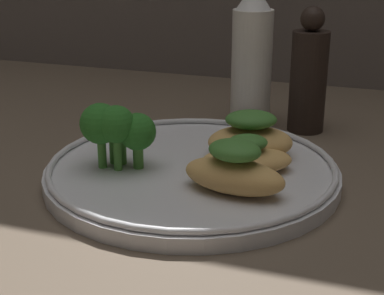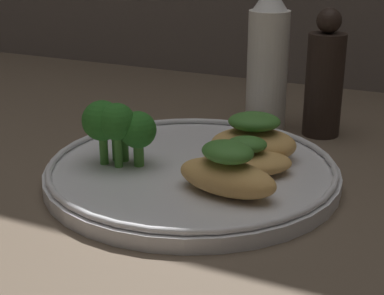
# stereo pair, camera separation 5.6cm
# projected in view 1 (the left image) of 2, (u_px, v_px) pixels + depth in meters

# --- Properties ---
(ground_plane) EXTENTS (1.80, 1.80, 0.01)m
(ground_plane) POSITION_uv_depth(u_px,v_px,m) (192.00, 185.00, 0.58)
(ground_plane) COLOR brown
(plate) EXTENTS (0.29, 0.29, 0.02)m
(plate) POSITION_uv_depth(u_px,v_px,m) (192.00, 171.00, 0.57)
(plate) COLOR silver
(plate) RESTS_ON ground_plane
(grilled_meat_front) EXTENTS (0.10, 0.06, 0.05)m
(grilled_meat_front) POSITION_uv_depth(u_px,v_px,m) (234.00, 171.00, 0.51)
(grilled_meat_front) COLOR tan
(grilled_meat_front) RESTS_ON plate
(grilled_meat_middle) EXTENTS (0.10, 0.08, 0.04)m
(grilled_meat_middle) POSITION_uv_depth(u_px,v_px,m) (247.00, 157.00, 0.56)
(grilled_meat_middle) COLOR tan
(grilled_meat_middle) RESTS_ON plate
(grilled_meat_back) EXTENTS (0.10, 0.09, 0.05)m
(grilled_meat_back) POSITION_uv_depth(u_px,v_px,m) (250.00, 138.00, 0.59)
(grilled_meat_back) COLOR tan
(grilled_meat_back) RESTS_ON plate
(broccoli_bunch) EXTENTS (0.07, 0.05, 0.06)m
(broccoli_bunch) POSITION_uv_depth(u_px,v_px,m) (117.00, 128.00, 0.56)
(broccoli_bunch) COLOR #4C8E38
(broccoli_bunch) RESTS_ON plate
(sauce_bottle) EXTENTS (0.05, 0.05, 0.17)m
(sauce_bottle) POSITION_uv_depth(u_px,v_px,m) (252.00, 59.00, 0.71)
(sauce_bottle) COLOR white
(sauce_bottle) RESTS_ON ground_plane
(pepper_grinder) EXTENTS (0.04, 0.04, 0.15)m
(pepper_grinder) POSITION_uv_depth(u_px,v_px,m) (309.00, 76.00, 0.70)
(pepper_grinder) COLOR black
(pepper_grinder) RESTS_ON ground_plane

